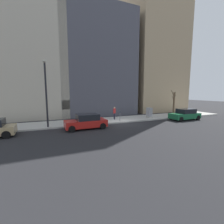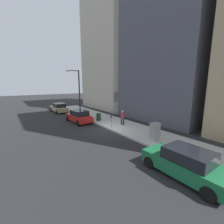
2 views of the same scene
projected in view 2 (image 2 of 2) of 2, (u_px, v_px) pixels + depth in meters
name	position (u px, v px, depth m)	size (l,w,h in m)	color
ground_plane	(108.00, 129.00, 15.71)	(120.00, 120.00, 0.00)	#232326
sidewalk	(123.00, 126.00, 16.83)	(4.00, 36.00, 0.15)	#B2AFA8
parked_car_green	(185.00, 163.00, 7.66)	(1.94, 4.21, 1.52)	#196038
parked_car_red	(79.00, 116.00, 18.65)	(2.04, 4.26, 1.52)	red
parked_car_tan	(59.00, 108.00, 25.26)	(2.05, 4.26, 1.52)	tan
parking_meter	(111.00, 120.00, 15.84)	(0.14, 0.10, 1.35)	slate
utility_box	(155.00, 132.00, 12.31)	(0.83, 0.61, 1.43)	#A8A399
streetlamp	(78.00, 89.00, 21.83)	(1.97, 0.32, 6.50)	black
trash_bin	(99.00, 117.00, 18.89)	(0.56, 0.56, 0.90)	#14381E
pedestrian_near_meter	(123.00, 117.00, 16.78)	(0.37, 0.36, 1.66)	#1E1E2D
office_block_center	(174.00, 56.00, 21.11)	(12.28, 12.28, 17.17)	#4C4C56
office_tower_right	(124.00, 50.00, 29.85)	(12.73, 12.73, 22.70)	#BCB29E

